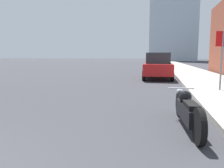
{
  "coord_description": "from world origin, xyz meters",
  "views": [
    {
      "loc": [
        2.87,
        -1.16,
        1.5
      ],
      "look_at": [
        1.38,
        5.76,
        0.62
      ],
      "focal_mm": 35.0,
      "sensor_mm": 36.0,
      "label": 1
    }
  ],
  "objects_px": {
    "motorcycle": "(187,110)",
    "parked_car_red": "(158,66)",
    "stop_sign": "(222,50)",
    "parked_car_silver": "(159,61)",
    "parked_car_yellow": "(160,62)"
  },
  "relations": [
    {
      "from": "parked_car_yellow",
      "to": "motorcycle",
      "type": "bearing_deg",
      "value": -92.53
    },
    {
      "from": "stop_sign",
      "to": "parked_car_red",
      "type": "bearing_deg",
      "value": 114.49
    },
    {
      "from": "stop_sign",
      "to": "parked_car_silver",
      "type": "bearing_deg",
      "value": 94.94
    },
    {
      "from": "parked_car_red",
      "to": "stop_sign",
      "type": "relative_size",
      "value": 1.75
    },
    {
      "from": "parked_car_red",
      "to": "parked_car_silver",
      "type": "xyz_separation_m",
      "value": [
        0.03,
        23.47,
        -0.04
      ]
    },
    {
      "from": "parked_car_yellow",
      "to": "stop_sign",
      "type": "height_order",
      "value": "stop_sign"
    },
    {
      "from": "motorcycle",
      "to": "stop_sign",
      "type": "height_order",
      "value": "stop_sign"
    },
    {
      "from": "parked_car_red",
      "to": "motorcycle",
      "type": "bearing_deg",
      "value": -87.05
    },
    {
      "from": "motorcycle",
      "to": "parked_car_red",
      "type": "relative_size",
      "value": 0.6
    },
    {
      "from": "motorcycle",
      "to": "stop_sign",
      "type": "distance_m",
      "value": 5.33
    },
    {
      "from": "motorcycle",
      "to": "parked_car_silver",
      "type": "xyz_separation_m",
      "value": [
        -0.66,
        33.85,
        0.46
      ]
    },
    {
      "from": "parked_car_red",
      "to": "stop_sign",
      "type": "bearing_deg",
      "value": -66.36
    },
    {
      "from": "motorcycle",
      "to": "stop_sign",
      "type": "xyz_separation_m",
      "value": [
        1.85,
        4.81,
        1.38
      ]
    },
    {
      "from": "parked_car_yellow",
      "to": "stop_sign",
      "type": "xyz_separation_m",
      "value": [
        2.34,
        -16.95,
        0.92
      ]
    },
    {
      "from": "motorcycle",
      "to": "parked_car_red",
      "type": "bearing_deg",
      "value": 89.0
    }
  ]
}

